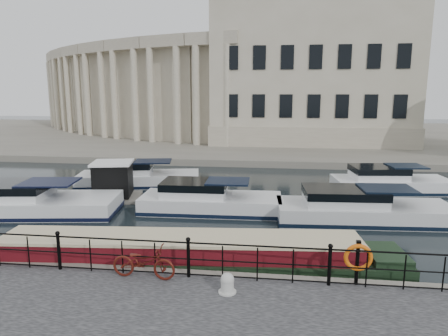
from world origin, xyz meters
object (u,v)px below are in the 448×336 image
Objects in this scene: life_ring_post at (358,258)px; narrowboat at (181,260)px; mooring_bollard at (227,283)px; harbour_hut at (113,182)px; bicycle at (144,262)px.

narrowboat is at bearing 164.89° from life_ring_post.
life_ring_post is (3.54, 0.86, 0.55)m from mooring_bollard.
mooring_bollard is 0.17× the size of harbour_hut.
harbour_hut reaches higher than narrowboat.
harbour_hut is at bearing 138.68° from life_ring_post.
mooring_bollard is 0.43× the size of life_ring_post.
bicycle is 1.47× the size of life_ring_post.
bicycle is 0.57× the size of harbour_hut.
bicycle is 3.42× the size of mooring_bollard.
narrowboat is (-1.84, 2.32, -0.44)m from mooring_bollard.
narrowboat is at bearing -67.52° from harbour_hut.
narrowboat is (0.66, 1.78, -0.68)m from bicycle.
narrowboat is at bearing 128.52° from mooring_bollard.
mooring_bollard is at bearing -98.42° from bicycle.
bicycle is 6.06m from life_ring_post.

